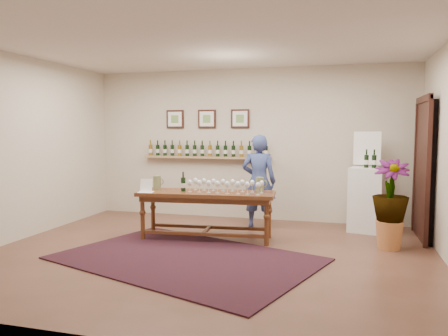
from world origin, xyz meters
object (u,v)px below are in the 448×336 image
(display_pedestal, at_px, (367,199))
(potted_plant, at_px, (390,204))
(tasting_table, at_px, (206,199))
(person, at_px, (259,181))

(display_pedestal, relative_size, potted_plant, 0.97)
(tasting_table, height_order, potted_plant, potted_plant)
(tasting_table, distance_m, potted_plant, 2.65)
(tasting_table, bearing_deg, display_pedestal, 21.55)
(display_pedestal, distance_m, potted_plant, 1.10)
(tasting_table, relative_size, display_pedestal, 2.00)
(tasting_table, height_order, display_pedestal, display_pedestal)
(person, bearing_deg, potted_plant, 155.01)
(potted_plant, height_order, person, person)
(display_pedestal, xyz_separation_m, person, (-1.77, -0.23, 0.27))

